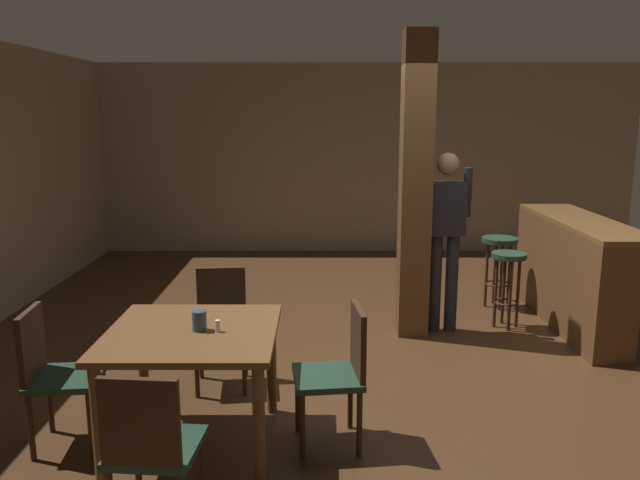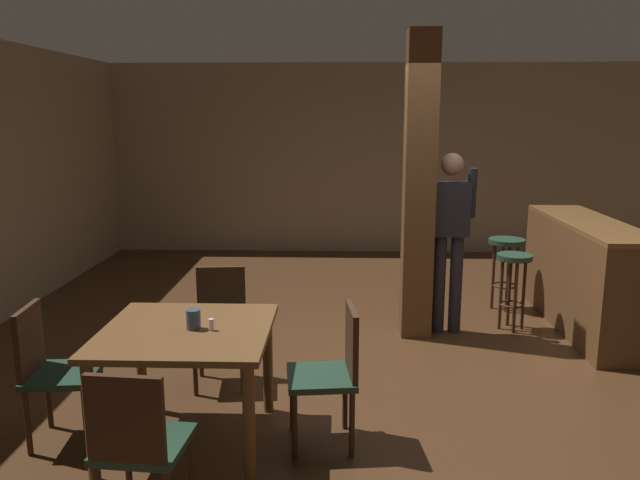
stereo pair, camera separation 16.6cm
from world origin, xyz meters
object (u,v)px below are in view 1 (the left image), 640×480
Objects in this scene: chair_west at (53,370)px; standing_person at (445,229)px; bar_stool_mid at (499,254)px; salt_shaker at (217,326)px; bar_counter at (569,272)px; chair_north at (221,321)px; bar_stool_near at (508,272)px; napkin_cup at (199,321)px; chair_east at (339,368)px; chair_south at (150,445)px; dining_table at (192,348)px.

standing_person is (2.85, 2.14, 0.50)m from chair_west.
bar_stool_mid is at bearing 38.96° from chair_west.
salt_shaker reaches higher than bar_stool_mid.
bar_counter is (1.28, 0.17, -0.46)m from standing_person.
chair_north reaches higher than bar_stool_near.
napkin_cup is 0.07× the size of standing_person.
bar_stool_mid is (1.80, 2.87, 0.08)m from chair_east.
chair_north is 12.09× the size of salt_shaker.
napkin_cup is 3.95m from bar_stool_mid.
standing_person is at bearing 63.33° from chair_east.
salt_shaker is at bearing -137.17° from bar_stool_near.
chair_south is 4.68m from bar_stool_mid.
napkin_cup is 0.17× the size of bar_stool_near.
dining_table is 0.23m from salt_shaker.
bar_counter is 0.63m from bar_stool_near.
standing_person reaches higher than napkin_cup.
chair_west and chair_east have the same top height.
standing_person is (1.97, 2.14, 0.35)m from dining_table.
bar_counter reaches higher than chair_south.
bar_counter is (3.08, 2.35, -0.26)m from salt_shaker.
bar_counter is 2.77× the size of bar_stool_mid.
chair_east is 0.92m from napkin_cup.
chair_west is at bearing -179.01° from chair_east.
chair_north reaches higher than salt_shaker.
chair_north is 1.01m from napkin_cup.
bar_stool_near is at bearing 8.67° from standing_person.
chair_north is 0.52× the size of standing_person.
salt_shaker is (-0.75, -0.06, 0.30)m from chair_east.
bar_stool_near is (2.62, 2.24, -0.10)m from dining_table.
napkin_cup is at bearing 168.16° from salt_shaker.
bar_counter is at bearing 36.03° from napkin_cup.
chair_east is (1.79, 0.03, 0.00)m from chair_west.
chair_south is 0.42× the size of bar_counter.
standing_person reaches higher than salt_shaker.
salt_shaker is 3.89m from bar_stool_mid.
standing_person is 1.37m from bar_counter.
bar_counter is at bearing 23.08° from chair_north.
bar_stool_mid is at bearing 81.78° from bar_stool_near.
chair_south is 4.59m from bar_counter.
dining_table is 14.07× the size of salt_shaker.
chair_south is at bearing -130.22° from bar_stool_near.
chair_north is (-0.88, 0.91, 0.00)m from chair_east.
chair_west is at bearing -141.04° from bar_stool_mid.
bar_counter reaches higher than chair_east.
bar_stool_near is (0.65, 0.10, -0.44)m from standing_person.
chair_west is (-0.88, 0.00, -0.15)m from dining_table.
bar_counter reaches higher than dining_table.
chair_west reaches higher than napkin_cup.
chair_east reaches higher than bar_stool_mid.
chair_south is at bearing -91.98° from dining_table.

